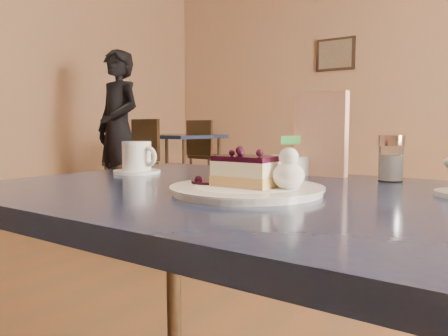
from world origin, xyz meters
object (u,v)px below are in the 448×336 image
Objects in this scene: dessert_plate at (247,190)px; coffee_set at (137,159)px; cheesecake_slice at (247,171)px; bg_table_far_left at (175,192)px; patron at (118,129)px; main_table at (259,228)px.

dessert_plate is 2.10× the size of coffee_set.
bg_table_far_left is (-2.84, 3.01, -0.65)m from cheesecake_slice.
patron reaches higher than dessert_plate.
dessert_plate is at bearing 0.00° from cheesecake_slice.
dessert_plate is 3.66m from patron.
patron is at bearing -89.54° from bg_table_far_left.
cheesecake_slice reaches higher than dessert_plate.
bg_table_far_left is 1.04m from patron.
main_table is at bearing -10.67° from coffee_set.
cheesecake_slice is 0.42m from coffee_set.
cheesecake_slice is at bearing 0.00° from dessert_plate.
bg_table_far_left is (-2.44, 2.89, -0.65)m from coffee_set.
main_table is 8.62× the size of coffee_set.
cheesecake_slice is 0.06× the size of bg_table_far_left.
dessert_plate is at bearing -42.60° from bg_table_far_left.
patron reaches higher than coffee_set.
main_table is 0.12m from cheesecake_slice.
dessert_plate is at bearing -90.00° from main_table.
coffee_set reaches higher than dessert_plate.
coffee_set is at bearing 169.06° from main_table.
main_table is 0.42m from coffee_set.
main_table is 3.64m from patron.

